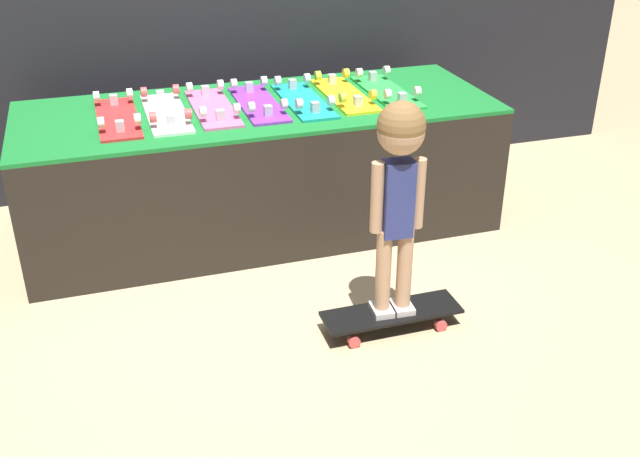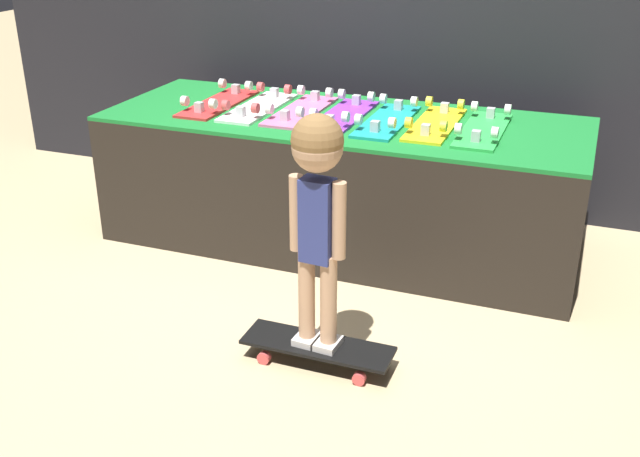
# 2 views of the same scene
# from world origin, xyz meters

# --- Properties ---
(ground_plane) EXTENTS (16.00, 16.00, 0.00)m
(ground_plane) POSITION_xyz_m (0.00, 0.00, 0.00)
(ground_plane) COLOR tan
(display_rack) EXTENTS (2.48, 0.93, 0.70)m
(display_rack) POSITION_xyz_m (0.00, 0.52, 0.35)
(display_rack) COLOR black
(display_rack) RESTS_ON ground_plane
(skateboard_red_on_rack) EXTENTS (0.20, 0.64, 0.09)m
(skateboard_red_on_rack) POSITION_xyz_m (-0.72, 0.52, 0.71)
(skateboard_red_on_rack) COLOR red
(skateboard_red_on_rack) RESTS_ON display_rack
(skateboard_white_on_rack) EXTENTS (0.20, 0.64, 0.09)m
(skateboard_white_on_rack) POSITION_xyz_m (-0.48, 0.52, 0.71)
(skateboard_white_on_rack) COLOR white
(skateboard_white_on_rack) RESTS_ON display_rack
(skateboard_pink_on_rack) EXTENTS (0.20, 0.64, 0.09)m
(skateboard_pink_on_rack) POSITION_xyz_m (-0.24, 0.53, 0.71)
(skateboard_pink_on_rack) COLOR pink
(skateboard_pink_on_rack) RESTS_ON display_rack
(skateboard_purple_on_rack) EXTENTS (0.20, 0.64, 0.09)m
(skateboard_purple_on_rack) POSITION_xyz_m (0.00, 0.52, 0.71)
(skateboard_purple_on_rack) COLOR purple
(skateboard_purple_on_rack) RESTS_ON display_rack
(skateboard_teal_on_rack) EXTENTS (0.20, 0.64, 0.09)m
(skateboard_teal_on_rack) POSITION_xyz_m (0.24, 0.50, 0.71)
(skateboard_teal_on_rack) COLOR teal
(skateboard_teal_on_rack) RESTS_ON display_rack
(skateboard_yellow_on_rack) EXTENTS (0.20, 0.64, 0.09)m
(skateboard_yellow_on_rack) POSITION_xyz_m (0.48, 0.54, 0.71)
(skateboard_yellow_on_rack) COLOR yellow
(skateboard_yellow_on_rack) RESTS_ON display_rack
(skateboard_green_on_rack) EXTENTS (0.20, 0.64, 0.09)m
(skateboard_green_on_rack) POSITION_xyz_m (0.72, 0.52, 0.71)
(skateboard_green_on_rack) COLOR green
(skateboard_green_on_rack) RESTS_ON display_rack
(skateboard_on_floor) EXTENTS (0.62, 0.19, 0.09)m
(skateboard_on_floor) POSITION_xyz_m (0.30, -0.64, 0.07)
(skateboard_on_floor) COLOR black
(skateboard_on_floor) RESTS_ON ground_plane
(child) EXTENTS (0.23, 0.19, 0.95)m
(child) POSITION_xyz_m (0.30, -0.64, 0.76)
(child) COLOR silver
(child) RESTS_ON skateboard_on_floor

